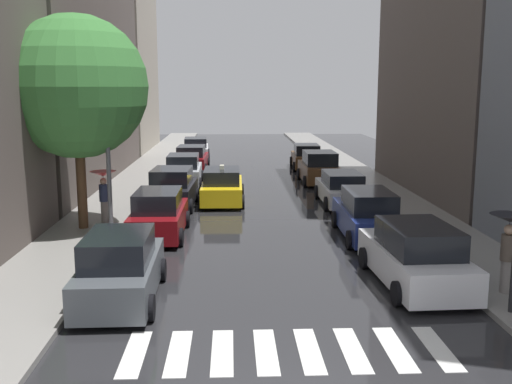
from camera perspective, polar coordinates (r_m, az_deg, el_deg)
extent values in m
cube|color=#242427|center=(33.52, -0.43, 0.70)|extent=(28.00, 72.00, 0.04)
cube|color=gray|center=(33.91, -11.47, 0.77)|extent=(3.00, 72.00, 0.15)
cube|color=gray|center=(34.35, 10.48, 0.92)|extent=(3.00, 72.00, 0.15)
cube|color=silver|center=(12.94, -11.50, -14.87)|extent=(0.45, 2.20, 0.01)
cube|color=silver|center=(12.83, -7.39, -14.96)|extent=(0.45, 2.20, 0.01)
cube|color=silver|center=(12.78, -3.22, -14.99)|extent=(0.45, 2.20, 0.01)
cube|color=silver|center=(12.80, 0.95, -14.94)|extent=(0.45, 2.20, 0.01)
cube|color=silver|center=(12.88, 5.09, -14.81)|extent=(0.45, 2.20, 0.01)
cube|color=silver|center=(13.02, 9.15, -14.62)|extent=(0.45, 2.20, 0.01)
cube|color=silver|center=(13.22, 13.10, -14.36)|extent=(0.45, 2.20, 0.01)
cube|color=silver|center=(13.48, 16.90, -14.05)|extent=(0.45, 2.20, 0.01)
cube|color=#9E9384|center=(52.93, -13.54, 13.81)|extent=(6.00, 12.24, 18.32)
cube|color=#474C51|center=(15.80, -12.76, -7.87)|extent=(1.85, 4.48, 0.89)
cube|color=black|center=(15.36, -13.01, -5.25)|extent=(1.60, 2.47, 0.73)
cylinder|color=black|center=(17.43, -14.85, -7.29)|extent=(0.23, 0.64, 0.64)
cylinder|color=black|center=(17.16, -8.98, -7.35)|extent=(0.23, 0.64, 0.64)
cylinder|color=black|center=(14.72, -17.12, -10.66)|extent=(0.23, 0.64, 0.64)
cylinder|color=black|center=(14.40, -10.12, -10.82)|extent=(0.23, 0.64, 0.64)
cube|color=maroon|center=(22.08, -9.22, -2.67)|extent=(1.80, 4.31, 0.86)
cube|color=black|center=(21.72, -9.35, -0.79)|extent=(1.57, 2.38, 0.70)
cylinder|color=black|center=(23.64, -10.88, -2.59)|extent=(0.23, 0.64, 0.64)
cylinder|color=black|center=(23.42, -6.63, -2.59)|extent=(0.23, 0.64, 0.64)
cylinder|color=black|center=(20.92, -12.09, -4.28)|extent=(0.23, 0.64, 0.64)
cylinder|color=black|center=(20.68, -7.27, -4.30)|extent=(0.23, 0.64, 0.64)
cube|color=black|center=(27.38, -7.94, -0.14)|extent=(2.07, 4.38, 0.89)
cube|color=black|center=(27.04, -8.04, 1.47)|extent=(1.76, 2.43, 0.73)
cylinder|color=black|center=(28.96, -9.39, -0.23)|extent=(0.25, 0.65, 0.64)
cylinder|color=black|center=(28.71, -5.67, -0.24)|extent=(0.25, 0.65, 0.64)
cylinder|color=black|center=(26.21, -10.39, -1.34)|extent=(0.25, 0.65, 0.64)
cylinder|color=black|center=(25.94, -6.29, -1.35)|extent=(0.25, 0.65, 0.64)
cube|color=#B2B7BF|center=(33.39, -6.91, 1.68)|extent=(1.90, 4.33, 0.86)
cube|color=black|center=(33.08, -6.97, 2.96)|extent=(1.66, 2.39, 0.70)
cylinder|color=black|center=(34.92, -8.27, 1.54)|extent=(0.23, 0.64, 0.64)
cylinder|color=black|center=(34.79, -5.22, 1.57)|extent=(0.23, 0.64, 0.64)
cylinder|color=black|center=(32.12, -8.73, 0.79)|extent=(0.23, 0.64, 0.64)
cylinder|color=black|center=(31.98, -5.42, 0.82)|extent=(0.23, 0.64, 0.64)
cube|color=maroon|center=(39.34, -6.15, 2.91)|extent=(2.03, 4.50, 0.80)
cube|color=black|center=(39.04, -6.20, 3.92)|extent=(1.75, 2.49, 0.65)
cylinder|color=black|center=(40.92, -7.29, 2.80)|extent=(0.24, 0.65, 0.64)
cylinder|color=black|center=(40.75, -4.62, 2.82)|extent=(0.24, 0.65, 0.64)
cylinder|color=black|center=(38.03, -7.78, 2.24)|extent=(0.24, 0.65, 0.64)
cylinder|color=black|center=(37.84, -4.90, 2.26)|extent=(0.24, 0.65, 0.64)
cube|color=silver|center=(45.41, -5.76, 3.86)|extent=(2.03, 4.63, 0.80)
cube|color=black|center=(45.11, -5.78, 4.75)|extent=(1.72, 2.57, 0.66)
cylinder|color=black|center=(46.95, -6.85, 3.73)|extent=(0.25, 0.65, 0.64)
cylinder|color=black|center=(46.92, -4.60, 3.76)|extent=(0.25, 0.65, 0.64)
cylinder|color=black|center=(43.97, -6.98, 3.30)|extent=(0.25, 0.65, 0.64)
cylinder|color=black|center=(43.94, -4.58, 3.34)|extent=(0.25, 0.65, 0.64)
cube|color=silver|center=(17.15, 14.87, -6.57)|extent=(2.13, 4.87, 0.87)
cube|color=black|center=(16.72, 15.26, -4.21)|extent=(1.81, 2.71, 0.71)
cylinder|color=black|center=(18.39, 10.32, -6.20)|extent=(0.25, 0.65, 0.64)
cylinder|color=black|center=(18.98, 15.98, -5.92)|extent=(0.25, 0.65, 0.64)
cylinder|color=black|center=(15.51, 13.40, -9.41)|extent=(0.25, 0.65, 0.64)
cylinder|color=black|center=(16.20, 19.96, -8.90)|extent=(0.25, 0.65, 0.64)
cube|color=navy|center=(22.03, 10.52, -2.72)|extent=(1.83, 4.81, 0.87)
cube|color=black|center=(21.64, 10.72, -0.80)|extent=(1.59, 2.65, 0.72)
cylinder|color=black|center=(23.45, 7.58, -2.60)|extent=(0.23, 0.64, 0.64)
cylinder|color=black|center=(23.79, 11.79, -2.54)|extent=(0.23, 0.64, 0.64)
cylinder|color=black|center=(20.42, 8.98, -4.53)|extent=(0.23, 0.64, 0.64)
cylinder|color=black|center=(20.82, 13.78, -4.42)|extent=(0.23, 0.64, 0.64)
cube|color=silver|center=(28.09, 8.12, -0.04)|extent=(1.81, 4.68, 0.74)
cube|color=black|center=(27.75, 8.24, 1.25)|extent=(1.59, 2.57, 0.61)
cylinder|color=black|center=(29.48, 5.86, 0.03)|extent=(0.22, 0.64, 0.64)
cylinder|color=black|center=(29.79, 9.29, 0.05)|extent=(0.22, 0.64, 0.64)
cylinder|color=black|center=(26.48, 6.79, -1.13)|extent=(0.22, 0.64, 0.64)
cylinder|color=black|center=(26.82, 10.59, -1.08)|extent=(0.22, 0.64, 0.64)
cube|color=brown|center=(34.12, 6.03, 1.91)|extent=(1.94, 4.41, 0.90)
cube|color=black|center=(33.80, 6.11, 3.23)|extent=(1.70, 2.43, 0.74)
cylinder|color=black|center=(35.46, 4.14, 1.75)|extent=(0.22, 0.64, 0.64)
cylinder|color=black|center=(35.74, 7.19, 1.76)|extent=(0.22, 0.64, 0.64)
cylinder|color=black|center=(32.61, 4.74, 1.01)|extent=(0.22, 0.64, 0.64)
cylinder|color=black|center=(32.92, 8.05, 1.03)|extent=(0.22, 0.64, 0.64)
cube|color=brown|center=(40.06, 4.81, 3.06)|extent=(1.89, 4.38, 0.81)
cube|color=black|center=(39.77, 4.86, 4.07)|extent=(1.62, 2.43, 0.66)
cylinder|color=black|center=(41.43, 3.41, 2.95)|extent=(0.24, 0.65, 0.64)
cylinder|color=black|center=(41.59, 5.83, 2.94)|extent=(0.24, 0.65, 0.64)
cylinder|color=black|center=(38.61, 3.70, 2.43)|extent=(0.24, 0.65, 0.64)
cylinder|color=black|center=(38.78, 6.30, 2.42)|extent=(0.24, 0.65, 0.64)
cube|color=yellow|center=(28.26, -3.24, 0.16)|extent=(1.90, 4.62, 0.80)
cube|color=black|center=(27.92, -3.27, 1.54)|extent=(1.66, 2.55, 0.65)
cube|color=#F2EDCC|center=(27.86, -3.28, 2.39)|extent=(0.20, 0.36, 0.18)
cylinder|color=black|center=(29.83, -4.94, 0.17)|extent=(0.23, 0.64, 0.64)
cylinder|color=black|center=(29.79, -1.39, 0.18)|extent=(0.23, 0.64, 0.64)
cylinder|color=black|center=(26.85, -5.29, -0.94)|extent=(0.23, 0.64, 0.64)
cylinder|color=black|center=(26.80, -1.34, -0.92)|extent=(0.23, 0.64, 0.64)
cylinder|color=gray|center=(24.18, -14.24, -1.84)|extent=(0.28, 0.28, 0.84)
cylinder|color=navy|center=(24.04, -14.32, -0.08)|extent=(0.36, 0.36, 0.66)
sphere|color=tan|center=(23.96, -14.37, 1.01)|extent=(0.26, 0.26, 0.26)
cone|color=red|center=(23.92, -14.40, 1.70)|extent=(1.00, 1.00, 0.20)
cylinder|color=#333338|center=(23.97, -14.36, 0.81)|extent=(0.02, 0.02, 0.76)
cylinder|color=gray|center=(16.83, 22.73, -7.45)|extent=(0.28, 0.28, 0.86)
cylinder|color=brown|center=(16.63, 22.91, -4.91)|extent=(0.36, 0.36, 0.68)
sphere|color=tan|center=(16.52, 23.02, -3.32)|extent=(0.27, 0.27, 0.27)
cone|color=black|center=(16.46, 23.09, -2.32)|extent=(1.02, 1.02, 0.20)
cylinder|color=#333338|center=(16.54, 23.00, -3.62)|extent=(0.02, 0.02, 0.77)
cylinder|color=#513823|center=(23.24, -16.29, 0.36)|extent=(0.36, 0.36, 3.04)
sphere|color=#387735|center=(22.93, -16.75, 9.60)|extent=(5.21, 5.21, 5.21)
cylinder|color=#595B60|center=(22.03, -14.00, 5.11)|extent=(0.16, 0.16, 6.97)
ellipsoid|color=beige|center=(22.04, -14.41, 14.56)|extent=(0.60, 0.28, 0.24)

